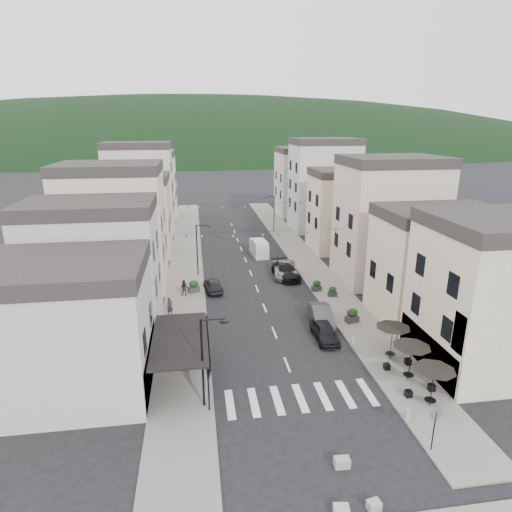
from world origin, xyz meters
The scene contains 33 objects.
ground centered at (0.00, 0.00, 0.00)m, with size 700.00×700.00×0.00m, color black.
sidewalk_left centered at (-7.50, 32.00, 0.06)m, with size 4.00×76.00×0.12m, color slate.
sidewalk_right centered at (7.50, 32.00, 0.06)m, with size 4.00×76.00×0.12m, color slate.
hill_backdrop centered at (0.00, 300.00, 0.00)m, with size 640.00×360.00×70.00m, color black.
boutique_building centered at (-15.50, 5.00, 4.00)m, with size 12.00×8.00×8.00m, color #A8A39A.
bistro_building centered at (14.50, 4.00, 5.00)m, with size 10.00×8.00×10.00m, color beige.
boutique_awning centered at (-7.25, 5.00, 3.11)m, with size 3.77×7.50×3.28m.
buildings_row_left centered at (-14.50, 37.75, 6.12)m, with size 10.20×54.16×14.00m.
buildings_row_right centered at (14.50, 36.59, 6.32)m, with size 10.20×54.16×14.50m.
cafe_terrace centered at (7.70, 2.80, 2.36)m, with size 2.50×8.10×2.53m.
streetlamp_left_near centered at (-5.82, 2.00, 3.70)m, with size 1.70×0.56×6.00m.
streetlamp_left_far centered at (-5.82, 26.00, 3.70)m, with size 1.70×0.56×6.00m.
streetlamp_right_far centered at (5.82, 44.00, 3.70)m, with size 1.70×0.56×6.00m.
traffic_sign centered at (5.80, -3.50, 1.93)m, with size 0.70×0.07×2.70m.
bollards centered at (0.00, 5.50, 0.42)m, with size 11.66×10.26×0.60m.
bunting_near centered at (0.00, 22.00, 5.65)m, with size 19.00×0.28×0.62m.
bunting_far centered at (0.00, 38.00, 5.65)m, with size 19.00×0.28×0.62m.
parked_car_a centered at (3.80, 9.26, 0.70)m, with size 1.65×4.11×1.40m, color black.
parked_car_b centered at (4.33, 12.05, 0.78)m, with size 1.64×4.72×1.55m, color #363639.
parked_car_c centered at (3.76, 24.45, 0.79)m, with size 2.61×5.65×1.57m, color gray.
parked_car_d centered at (3.72, 23.94, 0.78)m, with size 2.19×5.38×1.56m, color black.
parked_car_e centered at (-4.60, 21.00, 0.68)m, with size 1.60×3.98×1.36m, color black.
delivery_van centered at (2.00, 32.72, 1.03)m, with size 2.06×4.51×2.10m.
pedestrian_a centered at (-8.76, 15.43, 0.97)m, with size 0.62×0.41×1.71m, color black.
pedestrian_b centered at (-7.54, 19.92, 0.94)m, with size 0.80×0.62×1.64m, color #241E28.
concrete_block_a centered at (0.72, -3.84, 0.25)m, with size 0.80×0.50×0.50m, color gray.
concrete_block_b centered at (1.31, -6.50, 0.23)m, with size 0.60×0.45×0.45m, color gray.
concrete_block_c centered at (-0.23, -6.50, 0.20)m, with size 0.70×0.50×0.40m, color #A2A19A.
planter_la centered at (-6.45, 6.89, 0.69)m, with size 1.09×0.66×1.17m.
planter_lb centered at (-6.60, 20.73, 0.73)m, with size 1.27×0.98×1.26m.
planter_ra centered at (7.03, 11.77, 0.73)m, with size 1.23×0.85×1.25m.
planter_rb centered at (6.00, 19.30, 0.66)m, with size 1.11×0.80×1.11m.
planter_rc centered at (7.17, 17.65, 0.61)m, with size 0.94×0.58×1.00m.
Camera 1 is at (-6.16, -20.67, 16.82)m, focal length 30.00 mm.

